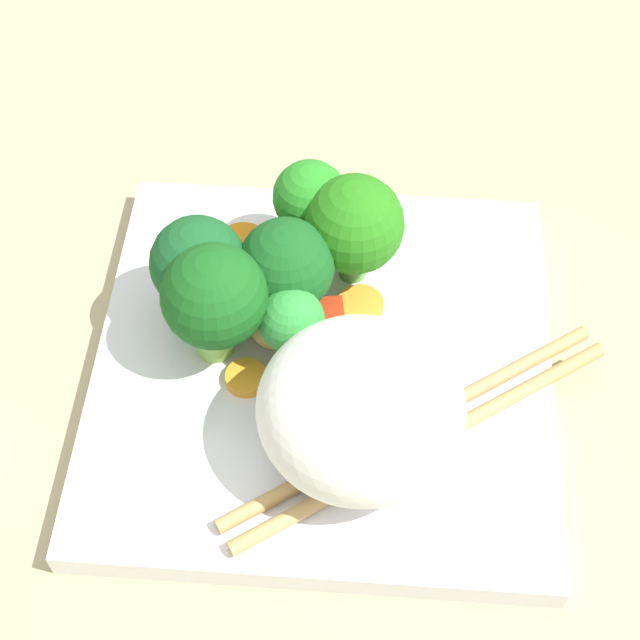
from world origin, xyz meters
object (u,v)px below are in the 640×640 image
carrot_slice_4 (247,301)px  chopstick_pair (420,433)px  square_plate (323,367)px  rice_mound (361,409)px  broccoli_floret_2 (198,265)px

carrot_slice_4 → chopstick_pair: (9.73, -7.19, 0.13)cm
square_plate → carrot_slice_4: 5.58cm
square_plate → rice_mound: 6.90cm
square_plate → broccoli_floret_2: size_ratio=3.55×
rice_mound → carrot_slice_4: bearing=130.2°
square_plate → rice_mound: (2.25, -4.87, 4.34)cm
carrot_slice_4 → chopstick_pair: chopstick_pair is taller
broccoli_floret_2 → square_plate: bearing=-19.5°
rice_mound → broccoli_floret_2: bearing=140.9°
square_plate → chopstick_pair: 6.73cm
rice_mound → chopstick_pair: 4.40cm
chopstick_pair → broccoli_floret_2: bearing=114.8°
rice_mound → carrot_slice_4: size_ratio=3.22×
carrot_slice_4 → chopstick_pair: bearing=-36.5°
broccoli_floret_2 → chopstick_pair: size_ratio=0.36×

